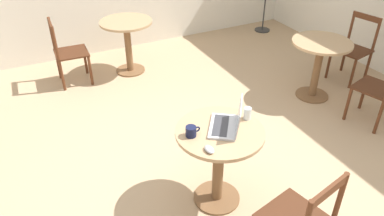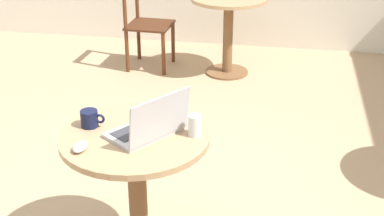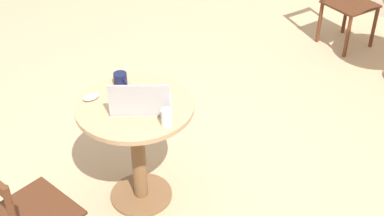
{
  "view_description": "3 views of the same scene",
  "coord_description": "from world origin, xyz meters",
  "px_view_note": "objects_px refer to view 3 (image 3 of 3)",
  "views": [
    {
      "loc": [
        -1.31,
        -2.31,
        2.45
      ],
      "look_at": [
        -0.05,
        0.21,
        0.64
      ],
      "focal_mm": 35.0,
      "sensor_mm": 36.0,
      "label": 1
    },
    {
      "loc": [
        0.59,
        -2.41,
        1.91
      ],
      "look_at": [
        0.1,
        0.24,
        0.63
      ],
      "focal_mm": 50.0,
      "sensor_mm": 36.0,
      "label": 2
    },
    {
      "loc": [
        2.2,
        -1.54,
        2.51
      ],
      "look_at": [
        -0.03,
        0.07,
        0.57
      ],
      "focal_mm": 50.0,
      "sensor_mm": 36.0,
      "label": 3
    }
  ],
  "objects_px": {
    "laptop": "(141,103)",
    "drinking_glass": "(167,117)",
    "mouse": "(91,97)",
    "chair_far_left": "(347,2)",
    "cafe_table_near": "(137,131)",
    "mug": "(121,79)"
  },
  "relations": [
    {
      "from": "laptop",
      "to": "drinking_glass",
      "type": "relative_size",
      "value": 4.04
    },
    {
      "from": "mouse",
      "to": "chair_far_left",
      "type": "bearing_deg",
      "value": 99.56
    },
    {
      "from": "laptop",
      "to": "chair_far_left",
      "type": "bearing_deg",
      "value": 105.54
    },
    {
      "from": "drinking_glass",
      "to": "laptop",
      "type": "bearing_deg",
      "value": -168.79
    },
    {
      "from": "laptop",
      "to": "mouse",
      "type": "bearing_deg",
      "value": -145.66
    },
    {
      "from": "mouse",
      "to": "laptop",
      "type": "bearing_deg",
      "value": 34.34
    },
    {
      "from": "cafe_table_near",
      "to": "drinking_glass",
      "type": "xyz_separation_m",
      "value": [
        0.28,
        0.04,
        0.25
      ]
    },
    {
      "from": "mouse",
      "to": "mug",
      "type": "bearing_deg",
      "value": 98.71
    },
    {
      "from": "cafe_table_near",
      "to": "drinking_glass",
      "type": "relative_size",
      "value": 7.23
    },
    {
      "from": "drinking_glass",
      "to": "mouse",
      "type": "bearing_deg",
      "value": -154.7
    },
    {
      "from": "chair_far_left",
      "to": "laptop",
      "type": "relative_size",
      "value": 2.1
    },
    {
      "from": "cafe_table_near",
      "to": "laptop",
      "type": "relative_size",
      "value": 1.79
    },
    {
      "from": "laptop",
      "to": "mouse",
      "type": "height_order",
      "value": "laptop"
    },
    {
      "from": "laptop",
      "to": "mug",
      "type": "bearing_deg",
      "value": 172.68
    },
    {
      "from": "cafe_table_near",
      "to": "chair_far_left",
      "type": "distance_m",
      "value": 2.8
    },
    {
      "from": "cafe_table_near",
      "to": "laptop",
      "type": "height_order",
      "value": "laptop"
    },
    {
      "from": "mug",
      "to": "chair_far_left",
      "type": "bearing_deg",
      "value": 99.63
    },
    {
      "from": "mug",
      "to": "drinking_glass",
      "type": "distance_m",
      "value": 0.51
    },
    {
      "from": "mug",
      "to": "drinking_glass",
      "type": "height_order",
      "value": "drinking_glass"
    },
    {
      "from": "laptop",
      "to": "mouse",
      "type": "distance_m",
      "value": 0.32
    },
    {
      "from": "chair_far_left",
      "to": "laptop",
      "type": "distance_m",
      "value": 2.84
    },
    {
      "from": "chair_far_left",
      "to": "mouse",
      "type": "xyz_separation_m",
      "value": [
        0.49,
        -2.9,
        0.32
      ]
    }
  ]
}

